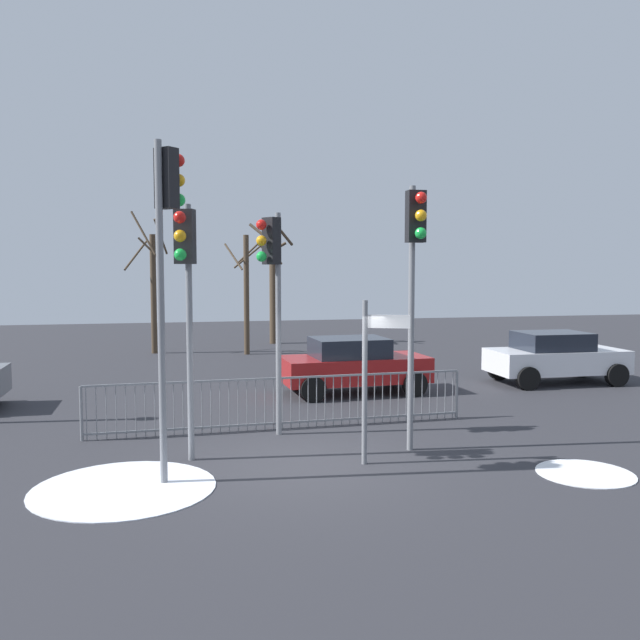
# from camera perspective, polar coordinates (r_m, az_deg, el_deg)

# --- Properties ---
(ground_plane) EXTENTS (60.00, 60.00, 0.00)m
(ground_plane) POSITION_cam_1_polar(r_m,az_deg,el_deg) (11.46, -1.29, -12.21)
(ground_plane) COLOR #2D2D33
(traffic_light_foreground_right) EXTENTS (0.37, 0.55, 4.36)m
(traffic_light_foreground_right) POSITION_cam_1_polar(r_m,az_deg,el_deg) (11.22, -11.50, 3.92)
(traffic_light_foreground_right) COLOR slate
(traffic_light_foreground_right) RESTS_ON ground
(traffic_light_rear_left) EXTENTS (0.47, 0.47, 5.19)m
(traffic_light_rear_left) POSITION_cam_1_polar(r_m,az_deg,el_deg) (10.31, -13.14, 7.11)
(traffic_light_rear_left) COLOR slate
(traffic_light_rear_left) RESTS_ON ground
(traffic_light_rear_right) EXTENTS (0.32, 0.57, 4.74)m
(traffic_light_rear_right) POSITION_cam_1_polar(r_m,az_deg,el_deg) (11.75, 8.18, 5.31)
(traffic_light_rear_right) COLOR slate
(traffic_light_rear_right) RESTS_ON ground
(traffic_light_mid_right) EXTENTS (0.51, 0.43, 4.36)m
(traffic_light_mid_right) POSITION_cam_1_polar(r_m,az_deg,el_deg) (12.82, -4.13, 4.07)
(traffic_light_mid_right) COLOR slate
(traffic_light_mid_right) RESTS_ON ground
(direction_sign_post) EXTENTS (0.74, 0.35, 2.77)m
(direction_sign_post) POSITION_cam_1_polar(r_m,az_deg,el_deg) (11.06, 4.23, -4.53)
(direction_sign_post) COLOR slate
(direction_sign_post) RESTS_ON ground
(pedestrian_guard_railing) EXTENTS (7.86, 0.35, 1.07)m
(pedestrian_guard_railing) POSITION_cam_1_polar(r_m,az_deg,el_deg) (13.65, -3.27, -7.08)
(pedestrian_guard_railing) COLOR slate
(pedestrian_guard_railing) RESTS_ON ground
(car_red_near) EXTENTS (3.89, 2.10, 1.47)m
(car_red_near) POSITION_cam_1_polar(r_m,az_deg,el_deg) (17.41, 2.87, -3.84)
(car_red_near) COLOR maroon
(car_red_near) RESTS_ON ground
(car_white_mid) EXTENTS (3.82, 1.96, 1.47)m
(car_white_mid) POSITION_cam_1_polar(r_m,az_deg,el_deg) (20.07, 19.64, -2.99)
(car_white_mid) COLOR silver
(car_white_mid) RESTS_ON ground
(bare_tree_left) EXTENTS (1.94, 1.78, 5.40)m
(bare_tree_left) POSITION_cam_1_polar(r_m,az_deg,el_deg) (28.72, -4.05, 3.73)
(bare_tree_left) COLOR #473828
(bare_tree_left) RESTS_ON ground
(bare_tree_centre) EXTENTS (1.66, 1.87, 5.43)m
(bare_tree_centre) POSITION_cam_1_polar(r_m,az_deg,el_deg) (26.15, -14.26, 2.81)
(bare_tree_centre) COLOR #473828
(bare_tree_centre) RESTS_ON ground
(bare_tree_right) EXTENTS (1.85, 1.84, 4.72)m
(bare_tree_right) POSITION_cam_1_polar(r_m,az_deg,el_deg) (25.26, -6.37, 2.59)
(bare_tree_right) COLOR #473828
(bare_tree_right) RESTS_ON ground
(snow_patch_kerb) EXTENTS (1.54, 1.54, 0.01)m
(snow_patch_kerb) POSITION_cam_1_polar(r_m,az_deg,el_deg) (11.68, 21.92, -12.18)
(snow_patch_kerb) COLOR white
(snow_patch_kerb) RESTS_ON ground
(snow_patch_island) EXTENTS (2.73, 2.73, 0.01)m
(snow_patch_island) POSITION_cam_1_polar(r_m,az_deg,el_deg) (10.61, -16.58, -13.74)
(snow_patch_island) COLOR white
(snow_patch_island) RESTS_ON ground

